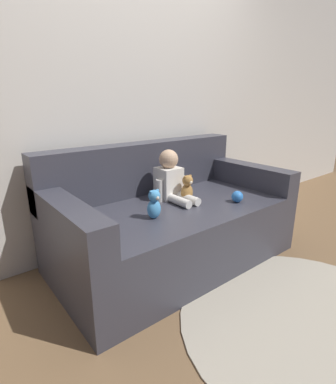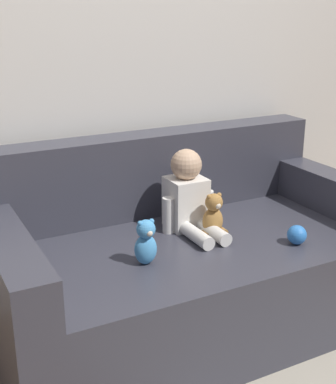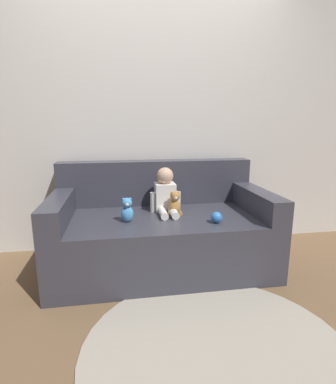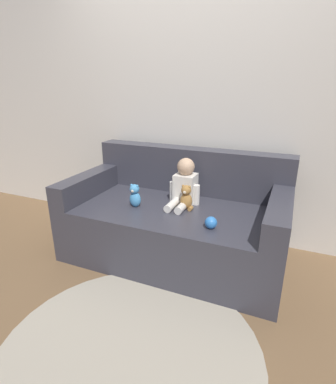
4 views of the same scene
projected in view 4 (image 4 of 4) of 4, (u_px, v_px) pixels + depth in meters
The scene contains 8 objects.
ground_plane at pixel (174, 255), 2.61m from camera, with size 12.00×12.00×0.00m, color brown.
wall_back at pixel (199, 96), 2.65m from camera, with size 8.00×0.05×2.60m.
couch at pixel (177, 220), 2.55m from camera, with size 1.77×0.95×0.87m.
person_baby at pixel (184, 186), 2.47m from camera, with size 0.26×0.37×0.38m.
teddy_bear_brown at pixel (186, 198), 2.37m from camera, with size 0.12×0.09×0.20m.
plush_toy_side at pixel (135, 196), 2.41m from camera, with size 0.09×0.09×0.19m.
toy_ball at pixel (211, 223), 2.06m from camera, with size 0.09×0.09×0.09m.
floor_rug at pixel (130, 352), 1.67m from camera, with size 1.48×1.48×0.01m.
Camera 4 is at (0.84, -2.10, 1.42)m, focal length 28.00 mm.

